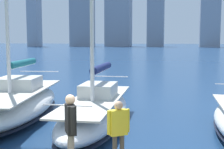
# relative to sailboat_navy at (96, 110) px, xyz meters

# --- Properties ---
(city_skyline) EXTENTS (170.82, 20.02, 49.90)m
(city_skyline) POSITION_rel_sailboat_navy_xyz_m (2.72, -156.40, 17.12)
(city_skyline) COLOR gray
(city_skyline) RESTS_ON ground
(sailboat_navy) EXTENTS (2.75, 8.28, 12.61)m
(sailboat_navy) POSITION_rel_sailboat_navy_xyz_m (0.00, 0.00, 0.00)
(sailboat_navy) COLOR white
(sailboat_navy) RESTS_ON ground
(sailboat_teal) EXTENTS (4.33, 8.83, 10.55)m
(sailboat_teal) POSITION_rel_sailboat_navy_xyz_m (3.96, -0.45, 0.01)
(sailboat_teal) COLOR white
(sailboat_teal) RESTS_ON ground
(person_yellow_shirt) EXTENTS (0.49, 0.39, 1.57)m
(person_yellow_shirt) POSITION_rel_sailboat_navy_xyz_m (-2.02, 5.12, 0.82)
(person_yellow_shirt) COLOR #4C473D
(person_yellow_shirt) RESTS_ON dock_pier
(person_black_shirt) EXTENTS (0.41, 0.57, 1.75)m
(person_black_shirt) POSITION_rel_sailboat_navy_xyz_m (-0.97, 5.53, 0.93)
(person_black_shirt) COLOR gray
(person_black_shirt) RESTS_ON dock_pier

